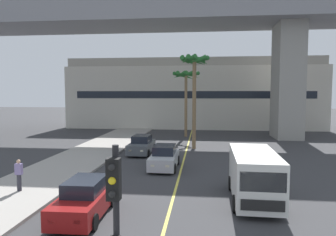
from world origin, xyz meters
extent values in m
cube|color=#9E9991|center=(-8.00, 16.00, 0.07)|extent=(4.80, 80.00, 0.15)
cube|color=#DBCC4C|center=(0.00, 24.00, 0.00)|extent=(0.14, 56.00, 0.01)
cube|color=gray|center=(0.00, 38.33, 14.09)|extent=(76.31, 8.00, 2.40)
cube|color=#5C5C60|center=(0.00, 42.03, 16.19)|extent=(76.31, 0.50, 1.80)
cube|color=gray|center=(10.94, 38.33, 6.45)|extent=(2.80, 4.40, 12.89)
cube|color=beige|center=(0.00, 49.01, 4.46)|extent=(36.70, 8.00, 8.91)
cube|color=#9C998D|center=(0.00, 49.01, 9.51)|extent=(35.96, 7.20, 1.20)
cube|color=black|center=(0.00, 44.99, 4.90)|extent=(33.03, 0.04, 1.00)
cube|color=#4C5156|center=(-3.71, 27.29, 0.58)|extent=(1.80, 4.14, 0.80)
cube|color=black|center=(-3.70, 27.44, 1.26)|extent=(1.45, 2.08, 0.60)
cube|color=#F2EDCC|center=(-3.29, 25.27, 0.63)|extent=(0.24, 0.09, 0.14)
cube|color=#F2EDCC|center=(-4.23, 25.30, 0.63)|extent=(0.24, 0.09, 0.14)
cylinder|color=black|center=(-2.93, 26.00, 0.32)|extent=(0.24, 0.65, 0.64)
cylinder|color=black|center=(-4.55, 26.04, 0.32)|extent=(0.24, 0.65, 0.64)
cylinder|color=black|center=(-2.87, 28.54, 0.32)|extent=(0.24, 0.65, 0.64)
cylinder|color=black|center=(-4.48, 28.58, 0.32)|extent=(0.24, 0.65, 0.64)
cube|color=#B7BABF|center=(-1.17, 22.38, 0.58)|extent=(1.75, 4.12, 0.80)
cube|color=black|center=(-1.17, 22.53, 1.26)|extent=(1.42, 2.07, 0.60)
cube|color=#F2EDCC|center=(-0.73, 20.36, 0.63)|extent=(0.24, 0.08, 0.14)
cube|color=#F2EDCC|center=(-1.66, 20.37, 0.63)|extent=(0.24, 0.08, 0.14)
cylinder|color=black|center=(-0.38, 21.10, 0.32)|extent=(0.23, 0.64, 0.64)
cylinder|color=black|center=(-1.99, 21.11, 0.32)|extent=(0.23, 0.64, 0.64)
cylinder|color=black|center=(-0.35, 23.64, 0.32)|extent=(0.23, 0.64, 0.64)
cylinder|color=black|center=(-1.96, 23.66, 0.32)|extent=(0.23, 0.64, 0.64)
cube|color=maroon|center=(-3.45, 13.61, 0.58)|extent=(1.79, 4.14, 0.80)
cube|color=black|center=(-3.46, 13.76, 1.26)|extent=(1.44, 2.08, 0.60)
cube|color=#F2EDCC|center=(-2.94, 11.61, 0.63)|extent=(0.24, 0.09, 0.14)
cube|color=#F2EDCC|center=(-3.88, 11.59, 0.63)|extent=(0.24, 0.09, 0.14)
cylinder|color=black|center=(-2.62, 12.36, 0.32)|extent=(0.23, 0.64, 0.64)
cylinder|color=black|center=(-4.23, 12.32, 0.32)|extent=(0.23, 0.64, 0.64)
cylinder|color=black|center=(-2.67, 14.90, 0.32)|extent=(0.23, 0.64, 0.64)
cylinder|color=black|center=(-4.29, 14.86, 0.32)|extent=(0.23, 0.64, 0.64)
cube|color=silver|center=(3.85, 16.29, 1.31)|extent=(2.14, 5.25, 2.10)
cube|color=black|center=(3.78, 13.73, 1.66)|extent=(1.80, 0.13, 0.80)
cube|color=black|center=(3.78, 13.67, 0.73)|extent=(1.70, 0.11, 0.44)
cylinder|color=black|center=(4.75, 14.71, 0.38)|extent=(0.28, 0.77, 0.76)
cylinder|color=black|center=(2.85, 14.76, 0.38)|extent=(0.28, 0.77, 0.76)
cylinder|color=black|center=(4.84, 17.83, 0.38)|extent=(0.28, 0.77, 0.76)
cylinder|color=black|center=(2.94, 17.88, 0.38)|extent=(0.28, 0.77, 0.76)
cube|color=black|center=(-0.18, 6.69, 3.60)|extent=(0.24, 0.20, 0.76)
sphere|color=black|center=(-0.18, 6.59, 3.84)|extent=(0.14, 0.14, 0.14)
sphere|color=yellow|center=(-0.18, 6.59, 3.60)|extent=(0.14, 0.14, 0.14)
sphere|color=black|center=(-0.18, 6.59, 3.36)|extent=(0.14, 0.14, 0.14)
cylinder|color=brown|center=(-0.53, 38.31, 3.65)|extent=(0.33, 0.33, 7.30)
sphere|color=#236028|center=(-0.53, 38.31, 7.45)|extent=(0.60, 0.60, 0.60)
cone|color=#236028|center=(0.49, 38.20, 7.10)|extent=(0.65, 2.12, 1.07)
cone|color=#236028|center=(0.27, 38.94, 7.19)|extent=(1.64, 1.92, 0.93)
cone|color=#236028|center=(-0.54, 39.33, 7.10)|extent=(2.08, 0.45, 1.08)
cone|color=#236028|center=(-1.24, 39.05, 7.21)|extent=(1.82, 1.77, 0.89)
cone|color=#236028|center=(-1.55, 38.17, 7.24)|extent=(0.72, 2.14, 0.84)
cone|color=#236028|center=(-1.26, 37.59, 7.17)|extent=(1.78, 1.80, 0.96)
cone|color=#236028|center=(-0.68, 37.29, 7.18)|extent=(2.14, 0.73, 0.94)
cone|color=#236028|center=(0.24, 37.63, 7.26)|extent=(1.71, 1.87, 0.79)
cylinder|color=brown|center=(0.64, 30.30, 4.10)|extent=(0.35, 0.35, 8.20)
sphere|color=#236028|center=(0.64, 30.30, 8.35)|extent=(0.60, 0.60, 0.60)
cone|color=#236028|center=(1.50, 30.33, 7.98)|extent=(0.51, 1.78, 1.08)
cone|color=#236028|center=(1.37, 30.76, 8.03)|extent=(1.32, 1.73, 1.01)
cone|color=#236028|center=(0.75, 31.16, 8.05)|extent=(1.82, 0.66, 0.97)
cone|color=#236028|center=(0.18, 31.03, 8.04)|extent=(1.74, 1.32, 0.99)
cone|color=#236028|center=(-0.17, 30.59, 8.09)|extent=(1.02, 1.82, 0.91)
cone|color=#236028|center=(-0.16, 29.98, 8.11)|extent=(1.08, 1.81, 0.88)
cone|color=#236028|center=(0.11, 29.62, 8.15)|extent=(1.67, 1.44, 0.81)
cone|color=#236028|center=(0.89, 29.47, 8.03)|extent=(1.82, 0.93, 1.00)
cone|color=#236028|center=(1.36, 29.82, 8.10)|extent=(1.35, 1.73, 0.89)
cylinder|color=#2D2D38|center=(-7.88, 16.15, 0.57)|extent=(0.22, 0.22, 0.85)
cube|color=slate|center=(-7.88, 16.15, 1.28)|extent=(0.34, 0.22, 0.56)
sphere|color=tan|center=(-7.88, 16.15, 1.67)|extent=(0.20, 0.20, 0.20)
camera|label=1|loc=(1.39, 1.28, 5.14)|focal=33.74mm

